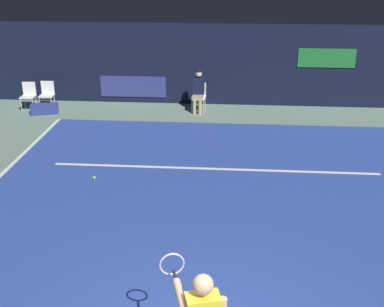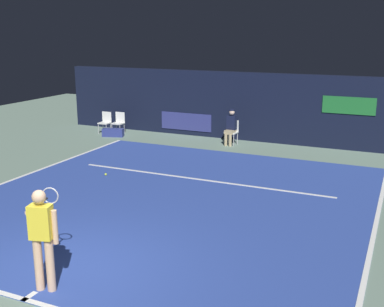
{
  "view_description": "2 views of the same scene",
  "coord_description": "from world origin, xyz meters",
  "px_view_note": "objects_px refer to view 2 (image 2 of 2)",
  "views": [
    {
      "loc": [
        0.33,
        -4.76,
        4.76
      ],
      "look_at": [
        -0.44,
        4.92,
        0.81
      ],
      "focal_mm": 46.9,
      "sensor_mm": 36.0,
      "label": 1
    },
    {
      "loc": [
        5.2,
        -6.04,
        4.13
      ],
      "look_at": [
        0.17,
        5.08,
        1.0
      ],
      "focal_mm": 45.02,
      "sensor_mm": 36.0,
      "label": 2
    }
  ],
  "objects_px": {
    "equipment_bag": "(113,133)",
    "courtside_chair_far": "(105,121)",
    "line_judge_on_chair": "(231,127)",
    "tennis_player": "(43,234)",
    "tennis_ball": "(106,174)",
    "courtside_chair_near": "(119,122)"
  },
  "relations": [
    {
      "from": "tennis_ball",
      "to": "equipment_bag",
      "type": "relative_size",
      "value": 0.08
    },
    {
      "from": "courtside_chair_near",
      "to": "equipment_bag",
      "type": "xyz_separation_m",
      "value": [
        0.08,
        -0.57,
        -0.34
      ]
    },
    {
      "from": "line_judge_on_chair",
      "to": "courtside_chair_far",
      "type": "relative_size",
      "value": 1.5
    },
    {
      "from": "tennis_ball",
      "to": "courtside_chair_near",
      "type": "bearing_deg",
      "value": 118.91
    },
    {
      "from": "tennis_player",
      "to": "tennis_ball",
      "type": "relative_size",
      "value": 25.44
    },
    {
      "from": "line_judge_on_chair",
      "to": "equipment_bag",
      "type": "distance_m",
      "value": 4.86
    },
    {
      "from": "courtside_chair_near",
      "to": "courtside_chair_far",
      "type": "xyz_separation_m",
      "value": [
        -0.55,
        -0.16,
        0.0
      ]
    },
    {
      "from": "tennis_ball",
      "to": "equipment_bag",
      "type": "xyz_separation_m",
      "value": [
        -2.81,
        4.66,
        0.11
      ]
    },
    {
      "from": "courtside_chair_far",
      "to": "line_judge_on_chair",
      "type": "bearing_deg",
      "value": 1.88
    },
    {
      "from": "tennis_player",
      "to": "courtside_chair_far",
      "type": "xyz_separation_m",
      "value": [
        -6.2,
        10.83,
        -0.49
      ]
    },
    {
      "from": "tennis_player",
      "to": "equipment_bag",
      "type": "distance_m",
      "value": 11.83
    },
    {
      "from": "courtside_chair_far",
      "to": "tennis_ball",
      "type": "bearing_deg",
      "value": -55.87
    },
    {
      "from": "courtside_chair_far",
      "to": "tennis_player",
      "type": "bearing_deg",
      "value": -60.22
    },
    {
      "from": "line_judge_on_chair",
      "to": "courtside_chair_far",
      "type": "height_order",
      "value": "line_judge_on_chair"
    },
    {
      "from": "courtside_chair_far",
      "to": "courtside_chair_near",
      "type": "bearing_deg",
      "value": 16.03
    },
    {
      "from": "courtside_chair_far",
      "to": "tennis_ball",
      "type": "xyz_separation_m",
      "value": [
        3.44,
        -5.08,
        -0.46
      ]
    },
    {
      "from": "tennis_player",
      "to": "line_judge_on_chair",
      "type": "distance_m",
      "value": 11.04
    },
    {
      "from": "equipment_bag",
      "to": "courtside_chair_far",
      "type": "bearing_deg",
      "value": 129.93
    },
    {
      "from": "line_judge_on_chair",
      "to": "courtside_chair_far",
      "type": "bearing_deg",
      "value": -178.12
    },
    {
      "from": "courtside_chair_near",
      "to": "line_judge_on_chair",
      "type": "bearing_deg",
      "value": 0.23
    },
    {
      "from": "tennis_ball",
      "to": "courtside_chair_far",
      "type": "bearing_deg",
      "value": 124.13
    },
    {
      "from": "tennis_player",
      "to": "courtside_chair_far",
      "type": "bearing_deg",
      "value": 119.78
    }
  ]
}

